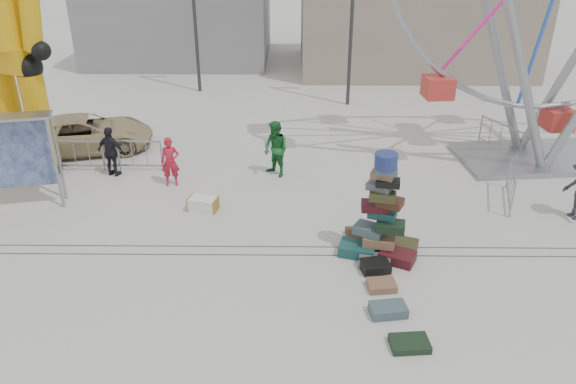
{
  "coord_description": "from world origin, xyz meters",
  "views": [
    {
      "loc": [
        0.55,
        -11.49,
        7.98
      ],
      "look_at": [
        0.41,
        2.0,
        1.11
      ],
      "focal_mm": 35.0,
      "sensor_mm": 36.0,
      "label": 1
    }
  ],
  "objects_px": {
    "suitcase_tower": "(380,227)",
    "pedestrian_green": "(276,149)",
    "pedestrian_black": "(111,152)",
    "barricade_wheel_back": "(500,138)",
    "lamp_post_right": "(355,1)",
    "pedestrian_red": "(170,162)",
    "barricade_dummy_a": "(1,155)",
    "steamer_trunk": "(203,204)",
    "barricade_dummy_c": "(132,155)",
    "parked_suv": "(85,134)",
    "barricade_wheel_front": "(510,186)",
    "barricade_dummy_b": "(89,156)",
    "crash_test_dummy": "(7,39)"
  },
  "relations": [
    {
      "from": "pedestrian_green",
      "to": "pedestrian_black",
      "type": "distance_m",
      "value": 5.38
    },
    {
      "from": "barricade_dummy_c",
      "to": "lamp_post_right",
      "type": "bearing_deg",
      "value": 43.85
    },
    {
      "from": "steamer_trunk",
      "to": "pedestrian_red",
      "type": "distance_m",
      "value": 2.18
    },
    {
      "from": "parked_suv",
      "to": "barricade_wheel_front",
      "type": "bearing_deg",
      "value": -120.16
    },
    {
      "from": "barricade_dummy_a",
      "to": "parked_suv",
      "type": "bearing_deg",
      "value": 21.8
    },
    {
      "from": "steamer_trunk",
      "to": "barricade_dummy_b",
      "type": "distance_m",
      "value": 5.02
    },
    {
      "from": "steamer_trunk",
      "to": "parked_suv",
      "type": "height_order",
      "value": "parked_suv"
    },
    {
      "from": "suitcase_tower",
      "to": "barricade_dummy_c",
      "type": "distance_m",
      "value": 9.15
    },
    {
      "from": "pedestrian_red",
      "to": "barricade_wheel_back",
      "type": "bearing_deg",
      "value": 6.53
    },
    {
      "from": "barricade_wheel_back",
      "to": "pedestrian_black",
      "type": "relative_size",
      "value": 1.19
    },
    {
      "from": "barricade_dummy_a",
      "to": "barricade_wheel_front",
      "type": "distance_m",
      "value": 16.47
    },
    {
      "from": "barricade_dummy_a",
      "to": "pedestrian_black",
      "type": "distance_m",
      "value": 3.9
    },
    {
      "from": "barricade_dummy_c",
      "to": "pedestrian_green",
      "type": "bearing_deg",
      "value": -2.54
    },
    {
      "from": "barricade_dummy_c",
      "to": "parked_suv",
      "type": "distance_m",
      "value": 2.73
    },
    {
      "from": "barricade_wheel_back",
      "to": "pedestrian_black",
      "type": "distance_m",
      "value": 13.61
    },
    {
      "from": "steamer_trunk",
      "to": "barricade_dummy_a",
      "type": "distance_m",
      "value": 7.7
    },
    {
      "from": "steamer_trunk",
      "to": "barricade_dummy_c",
      "type": "distance_m",
      "value": 3.95
    },
    {
      "from": "lamp_post_right",
      "to": "suitcase_tower",
      "type": "height_order",
      "value": "lamp_post_right"
    },
    {
      "from": "barricade_wheel_back",
      "to": "pedestrian_green",
      "type": "relative_size",
      "value": 1.07
    },
    {
      "from": "parked_suv",
      "to": "barricade_dummy_b",
      "type": "bearing_deg",
      "value": -172.31
    },
    {
      "from": "suitcase_tower",
      "to": "crash_test_dummy",
      "type": "bearing_deg",
      "value": 173.49
    },
    {
      "from": "pedestrian_black",
      "to": "barricade_wheel_back",
      "type": "bearing_deg",
      "value": -151.68
    },
    {
      "from": "pedestrian_black",
      "to": "pedestrian_green",
      "type": "bearing_deg",
      "value": -160.18
    },
    {
      "from": "pedestrian_green",
      "to": "pedestrian_black",
      "type": "relative_size",
      "value": 1.11
    },
    {
      "from": "barricade_dummy_c",
      "to": "pedestrian_black",
      "type": "distance_m",
      "value": 0.73
    },
    {
      "from": "suitcase_tower",
      "to": "barricade_dummy_b",
      "type": "xyz_separation_m",
      "value": [
        -9.04,
        5.0,
        -0.24
      ]
    },
    {
      "from": "barricade_dummy_c",
      "to": "barricade_dummy_b",
      "type": "bearing_deg",
      "value": -176.47
    },
    {
      "from": "steamer_trunk",
      "to": "pedestrian_green",
      "type": "relative_size",
      "value": 0.45
    },
    {
      "from": "crash_test_dummy",
      "to": "barricade_wheel_back",
      "type": "xyz_separation_m",
      "value": [
        16.25,
        1.71,
        -3.83
      ]
    },
    {
      "from": "barricade_dummy_b",
      "to": "barricade_dummy_c",
      "type": "distance_m",
      "value": 1.42
    },
    {
      "from": "steamer_trunk",
      "to": "pedestrian_green",
      "type": "distance_m",
      "value": 3.27
    },
    {
      "from": "barricade_dummy_a",
      "to": "barricade_wheel_back",
      "type": "xyz_separation_m",
      "value": [
        17.3,
        1.77,
        0.0
      ]
    },
    {
      "from": "crash_test_dummy",
      "to": "barricade_dummy_a",
      "type": "bearing_deg",
      "value": -155.05
    },
    {
      "from": "lamp_post_right",
      "to": "suitcase_tower",
      "type": "bearing_deg",
      "value": -91.58
    },
    {
      "from": "lamp_post_right",
      "to": "barricade_wheel_front",
      "type": "height_order",
      "value": "lamp_post_right"
    },
    {
      "from": "crash_test_dummy",
      "to": "barricade_dummy_c",
      "type": "relative_size",
      "value": 4.15
    },
    {
      "from": "suitcase_tower",
      "to": "barricade_wheel_front",
      "type": "relative_size",
      "value": 1.4
    },
    {
      "from": "barricade_wheel_back",
      "to": "parked_suv",
      "type": "xyz_separation_m",
      "value": [
        -15.04,
        -0.05,
        0.11
      ]
    },
    {
      "from": "barricade_dummy_a",
      "to": "parked_suv",
      "type": "relative_size",
      "value": 0.42
    },
    {
      "from": "parked_suv",
      "to": "pedestrian_black",
      "type": "bearing_deg",
      "value": -157.33
    },
    {
      "from": "pedestrian_green",
      "to": "pedestrian_red",
      "type": "bearing_deg",
      "value": -121.96
    },
    {
      "from": "parked_suv",
      "to": "crash_test_dummy",
      "type": "bearing_deg",
      "value": 129.05
    },
    {
      "from": "suitcase_tower",
      "to": "pedestrian_green",
      "type": "distance_m",
      "value": 5.45
    },
    {
      "from": "lamp_post_right",
      "to": "parked_suv",
      "type": "xyz_separation_m",
      "value": [
        -10.1,
        -5.53,
        -3.82
      ]
    },
    {
      "from": "crash_test_dummy",
      "to": "barricade_dummy_c",
      "type": "bearing_deg",
      "value": 21.29
    },
    {
      "from": "steamer_trunk",
      "to": "barricade_dummy_a",
      "type": "height_order",
      "value": "barricade_dummy_a"
    },
    {
      "from": "suitcase_tower",
      "to": "pedestrian_red",
      "type": "xyz_separation_m",
      "value": [
        -6.09,
        3.95,
        0.01
      ]
    },
    {
      "from": "pedestrian_red",
      "to": "crash_test_dummy",
      "type": "bearing_deg",
      "value": 159.59
    },
    {
      "from": "barricade_dummy_a",
      "to": "pedestrian_black",
      "type": "height_order",
      "value": "pedestrian_black"
    },
    {
      "from": "barricade_dummy_a",
      "to": "parked_suv",
      "type": "distance_m",
      "value": 2.85
    }
  ]
}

